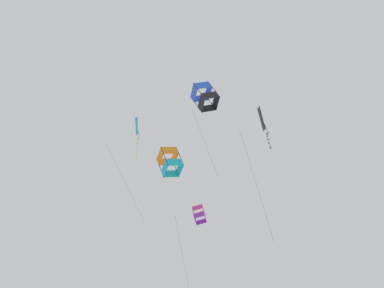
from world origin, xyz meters
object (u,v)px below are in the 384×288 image
at_px(kite_box_near_left, 199,215).
at_px(kite_diamond_near_right, 261,120).
at_px(kite_box_highest, 205,97).
at_px(kite_box_far_centre, 170,162).
at_px(kite_diamond_mid_left, 137,127).

xyz_separation_m(kite_box_near_left, kite_diamond_near_right, (6.35, 7.51, 0.99)).
relative_size(kite_box_highest, kite_box_far_centre, 3.39).
distance_m(kite_box_highest, kite_diamond_near_right, 8.45).
bearing_deg(kite_box_near_left, kite_diamond_mid_left, -38.44).
xyz_separation_m(kite_box_near_left, kite_diamond_mid_left, (5.71, -3.10, 6.12)).
distance_m(kite_diamond_near_right, kite_diamond_mid_left, 11.80).
bearing_deg(kite_box_near_left, kite_box_highest, 19.18).
bearing_deg(kite_diamond_mid_left, kite_box_near_left, 110.45).
relative_size(kite_box_highest, kite_diamond_mid_left, 1.01).
xyz_separation_m(kite_box_far_centre, kite_diamond_near_right, (4.96, 9.60, -4.68)).
relative_size(kite_box_near_left, kite_diamond_near_right, 0.64).
bearing_deg(kite_box_highest, kite_diamond_near_right, 40.00).
height_order(kite_box_far_centre, kite_diamond_near_right, kite_box_far_centre).
bearing_deg(kite_box_far_centre, kite_box_highest, 11.79).
height_order(kite_box_highest, kite_box_near_left, kite_box_highest).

